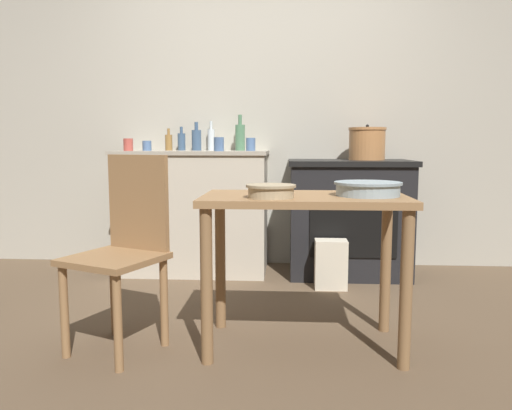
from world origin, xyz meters
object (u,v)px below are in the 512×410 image
at_px(cup_far_right, 147,146).
at_px(cup_center_right, 251,144).
at_px(mixing_bowl_large, 271,190).
at_px(bottle_left, 169,142).
at_px(work_table, 304,224).
at_px(mixing_bowl_small, 368,188).
at_px(bottle_center_left, 197,140).
at_px(chair, 124,246).
at_px(cup_mid_right, 219,144).
at_px(stock_pot, 367,144).
at_px(bottle_center, 240,137).
at_px(stove, 348,217).
at_px(bottle_mid_left, 182,141).
at_px(flour_sack, 331,264).
at_px(cup_right, 128,145).
at_px(bottle_far_left, 211,139).

bearing_deg(cup_far_right, cup_center_right, -1.43).
distance_m(mixing_bowl_large, bottle_left, 1.98).
height_order(work_table, mixing_bowl_small, mixing_bowl_small).
bearing_deg(bottle_center_left, chair, -92.28).
relative_size(chair, cup_mid_right, 9.39).
bearing_deg(stock_pot, work_table, -109.40).
xyz_separation_m(chair, bottle_center, (0.41, 1.67, 0.56)).
bearing_deg(stove, cup_far_right, -179.46).
xyz_separation_m(bottle_mid_left, bottle_center_left, (0.14, -0.07, 0.01)).
xyz_separation_m(flour_sack, bottle_mid_left, (-1.18, 0.62, 0.86)).
relative_size(stove, cup_center_right, 9.39).
height_order(chair, cup_far_right, cup_far_right).
xyz_separation_m(chair, mixing_bowl_small, (1.18, 0.05, 0.29)).
height_order(stove, mixing_bowl_large, stove).
relative_size(mixing_bowl_large, cup_center_right, 2.33).
height_order(bottle_left, cup_right, bottle_left).
bearing_deg(chair, cup_center_right, 94.28).
distance_m(cup_mid_right, cup_right, 0.70).
relative_size(stock_pot, cup_center_right, 2.87).
relative_size(chair, cup_center_right, 9.62).
xyz_separation_m(work_table, flour_sack, (0.22, 1.03, -0.45)).
relative_size(bottle_center_left, cup_right, 2.41).
relative_size(mixing_bowl_small, cup_center_right, 3.24).
bearing_deg(bottle_center, chair, -103.93).
bearing_deg(stock_pot, cup_right, -174.40).
bearing_deg(flour_sack, cup_far_right, 163.77).
bearing_deg(bottle_far_left, cup_far_right, -149.82).
height_order(mixing_bowl_small, bottle_far_left, bottle_far_left).
bearing_deg(bottle_center, stove, -10.57).
bearing_deg(work_table, cup_right, 134.54).
height_order(mixing_bowl_large, mixing_bowl_small, mixing_bowl_small).
xyz_separation_m(mixing_bowl_small, cup_far_right, (-1.48, 1.44, 0.20)).
distance_m(bottle_mid_left, cup_far_right, 0.31).
bearing_deg(work_table, chair, -176.28).
bearing_deg(cup_mid_right, bottle_far_left, 105.46).
bearing_deg(bottle_left, chair, -84.14).
bearing_deg(bottle_mid_left, bottle_far_left, 13.42).
xyz_separation_m(bottle_left, cup_center_right, (0.69, -0.21, -0.02)).
xyz_separation_m(bottle_center_left, cup_right, (-0.47, -0.27, -0.04)).
relative_size(bottle_left, bottle_center_left, 0.79).
height_order(chair, bottle_center, bottle_center).
bearing_deg(bottle_far_left, bottle_center_left, -127.53).
xyz_separation_m(bottle_far_left, cup_right, (-0.57, -0.39, -0.05)).
relative_size(work_table, bottle_mid_left, 5.12).
bearing_deg(bottle_far_left, stock_pot, -9.91).
height_order(bottle_left, cup_center_right, bottle_left).
xyz_separation_m(work_table, cup_far_right, (-1.18, 1.44, 0.37)).
height_order(work_table, chair, chair).
relative_size(mixing_bowl_small, cup_right, 3.43).
bearing_deg(bottle_left, bottle_far_left, 14.04).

